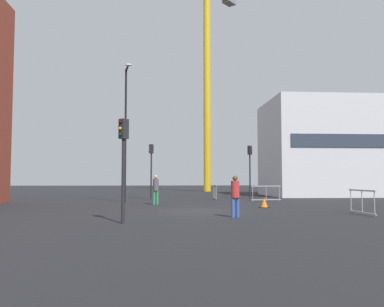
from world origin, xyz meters
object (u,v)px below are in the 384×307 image
(traffic_light_verge, at_px, (250,163))
(construction_crane, at_px, (205,55))
(traffic_light_island, at_px, (123,152))
(pedestrian_waiting, at_px, (235,193))
(traffic_cone_orange, at_px, (264,203))
(traffic_light_crosswalk, at_px, (151,162))
(pedestrian_walking, at_px, (156,187))
(streetlamp_tall, at_px, (126,125))

(traffic_light_verge, bearing_deg, construction_crane, 94.72)
(traffic_light_island, bearing_deg, pedestrian_waiting, 24.39)
(traffic_cone_orange, bearing_deg, traffic_light_verge, 82.12)
(traffic_light_crosswalk, relative_size, traffic_cone_orange, 7.75)
(construction_crane, bearing_deg, traffic_cone_orange, -89.65)
(pedestrian_walking, bearing_deg, traffic_light_island, -95.20)
(construction_crane, height_order, traffic_light_crosswalk, construction_crane)
(streetlamp_tall, distance_m, traffic_light_verge, 10.75)
(traffic_light_crosswalk, bearing_deg, streetlamp_tall, -111.04)
(construction_crane, relative_size, traffic_cone_orange, 49.83)
(streetlamp_tall, bearing_deg, traffic_light_crosswalk, 68.96)
(pedestrian_walking, bearing_deg, traffic_light_verge, 44.36)
(construction_crane, bearing_deg, traffic_light_island, -100.38)
(pedestrian_waiting, bearing_deg, traffic_light_crosswalk, 104.48)
(traffic_light_crosswalk, distance_m, pedestrian_walking, 6.66)
(construction_crane, xyz_separation_m, traffic_light_crosswalk, (-6.20, -19.64, -14.59))
(construction_crane, xyz_separation_m, traffic_cone_orange, (0.17, -28.96, -17.14))
(streetlamp_tall, height_order, pedestrian_walking, streetlamp_tall)
(traffic_light_crosswalk, bearing_deg, traffic_light_verge, 5.29)
(streetlamp_tall, xyz_separation_m, traffic_cone_orange, (7.95, -5.24, -4.88))
(traffic_light_crosswalk, distance_m, pedestrian_waiting, 15.42)
(traffic_light_island, xyz_separation_m, pedestrian_waiting, (4.30, 1.95, -1.49))
(construction_crane, distance_m, pedestrian_waiting, 38.25)
(traffic_light_island, distance_m, traffic_light_crosswalk, 16.78)
(traffic_light_island, bearing_deg, streetlamp_tall, 94.94)
(pedestrian_walking, bearing_deg, traffic_light_crosswalk, 94.23)
(pedestrian_waiting, height_order, traffic_cone_orange, pedestrian_waiting)
(traffic_cone_orange, bearing_deg, traffic_light_island, -132.58)
(traffic_light_crosswalk, relative_size, traffic_light_verge, 1.00)
(traffic_light_verge, relative_size, pedestrian_walking, 2.34)
(streetlamp_tall, distance_m, traffic_light_island, 13.02)
(streetlamp_tall, height_order, traffic_light_island, streetlamp_tall)
(traffic_light_crosswalk, xyz_separation_m, pedestrian_waiting, (3.83, -14.82, -1.83))
(construction_crane, height_order, pedestrian_walking, construction_crane)
(pedestrian_walking, bearing_deg, streetlamp_tall, 131.12)
(pedestrian_walking, xyz_separation_m, pedestrian_waiting, (3.35, -8.41, -0.07))
(traffic_light_island, distance_m, traffic_light_verge, 19.33)
(streetlamp_tall, bearing_deg, traffic_light_verge, 27.18)
(construction_crane, height_order, streetlamp_tall, construction_crane)
(construction_crane, distance_m, traffic_light_crosswalk, 25.24)
(traffic_light_island, xyz_separation_m, pedestrian_walking, (0.94, 10.36, -1.42))
(streetlamp_tall, bearing_deg, traffic_light_island, -85.06)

